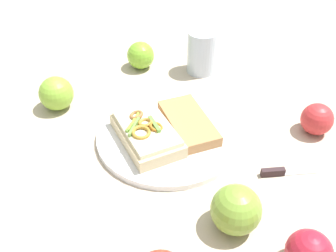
% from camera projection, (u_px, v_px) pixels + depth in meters
% --- Properties ---
extents(ground_plane, '(2.00, 2.00, 0.00)m').
position_uv_depth(ground_plane, '(168.00, 138.00, 0.84)').
color(ground_plane, '#C2AE98').
rests_on(ground_plane, ground).
extents(plate, '(0.30, 0.30, 0.01)m').
position_uv_depth(plate, '(168.00, 136.00, 0.83)').
color(plate, white).
rests_on(plate, ground_plane).
extents(sandwich, '(0.13, 0.18, 0.05)m').
position_uv_depth(sandwich, '(147.00, 133.00, 0.80)').
color(sandwich, beige).
rests_on(sandwich, plate).
extents(bread_slice_side, '(0.12, 0.18, 0.02)m').
position_uv_depth(bread_slice_side, '(188.00, 123.00, 0.84)').
color(bread_slice_side, '#B78050').
rests_on(bread_slice_side, plate).
extents(apple_0, '(0.12, 0.12, 0.08)m').
position_uv_depth(apple_0, '(236.00, 210.00, 0.64)').
color(apple_0, '#7BA238').
rests_on(apple_0, ground_plane).
extents(apple_1, '(0.10, 0.10, 0.07)m').
position_uv_depth(apple_1, '(141.00, 55.00, 1.04)').
color(apple_1, '#7DBA30').
rests_on(apple_1, ground_plane).
extents(apple_3, '(0.10, 0.10, 0.08)m').
position_uv_depth(apple_3, '(56.00, 93.00, 0.90)').
color(apple_3, '#85B738').
rests_on(apple_3, ground_plane).
extents(apple_5, '(0.09, 0.09, 0.07)m').
position_uv_depth(apple_5, '(317.00, 119.00, 0.83)').
color(apple_5, red).
rests_on(apple_5, ground_plane).
extents(drinking_glass, '(0.08, 0.08, 0.11)m').
position_uv_depth(drinking_glass, '(202.00, 52.00, 1.01)').
color(drinking_glass, silver).
rests_on(drinking_glass, ground_plane).
extents(knife, '(0.11, 0.07, 0.02)m').
position_uv_depth(knife, '(281.00, 172.00, 0.75)').
color(knife, silver).
rests_on(knife, ground_plane).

